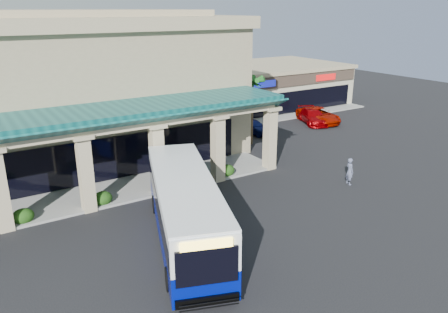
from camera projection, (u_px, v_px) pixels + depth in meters
ground at (242, 213)px, 25.70m from camera, size 110.00×110.00×0.00m
main_building at (34, 90)px, 32.64m from camera, size 30.80×14.80×11.35m
arcade at (69, 159)px, 26.19m from camera, size 30.00×6.20×5.70m
strip_mall at (253, 86)px, 53.21m from camera, size 22.50×12.50×4.90m
palm_0 at (252, 108)px, 37.73m from camera, size 2.40×2.40×6.60m
palm_1 at (242, 105)px, 40.77m from camera, size 2.40×2.40×5.80m
broadleaf_tree at (197, 103)px, 43.92m from camera, size 2.60×2.60×4.81m
transit_bus at (185, 210)px, 22.20m from camera, size 6.79×12.61×3.45m
pedestrian at (350, 171)px, 29.68m from camera, size 0.60×0.77×1.88m
car_silver at (252, 126)px, 41.77m from camera, size 2.70×4.48×1.43m
car_red at (313, 117)px, 45.45m from camera, size 3.94×5.47×1.47m
car_gray at (318, 115)px, 45.86m from camera, size 3.39×5.89×1.55m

